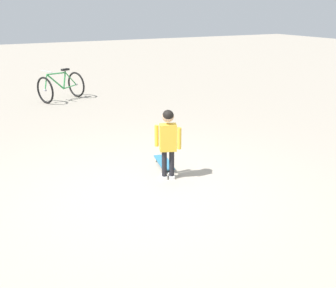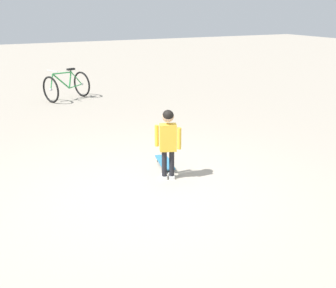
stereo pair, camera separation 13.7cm
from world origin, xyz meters
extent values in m
plane|color=#9E9384|center=(0.00, 0.00, 0.00)|extent=(50.00, 50.00, 0.00)
cylinder|color=black|center=(0.47, 0.31, 0.24)|extent=(0.08, 0.08, 0.42)
cube|color=white|center=(0.48, 0.34, 0.03)|extent=(0.13, 0.17, 0.05)
cylinder|color=black|center=(0.57, 0.28, 0.24)|extent=(0.08, 0.08, 0.42)
cube|color=white|center=(0.58, 0.30, 0.03)|extent=(0.13, 0.17, 0.05)
cube|color=gold|center=(0.52, 0.29, 0.65)|extent=(0.27, 0.21, 0.40)
cylinder|color=gold|center=(0.41, 0.44, 0.65)|extent=(0.06, 0.06, 0.32)
cylinder|color=gold|center=(0.65, 0.19, 0.65)|extent=(0.06, 0.06, 0.32)
sphere|color=tan|center=(0.52, 0.29, 0.96)|extent=(0.17, 0.17, 0.17)
sphere|color=black|center=(0.52, 0.28, 0.98)|extent=(0.16, 0.16, 0.16)
cube|color=teal|center=(0.69, 0.77, 0.07)|extent=(0.32, 0.67, 0.02)
cube|color=#B7B7BC|center=(0.74, 0.99, 0.05)|extent=(0.11, 0.05, 0.02)
cube|color=#B7B7BC|center=(0.64, 0.55, 0.05)|extent=(0.11, 0.05, 0.02)
cylinder|color=beige|center=(0.66, 1.00, 0.03)|extent=(0.04, 0.06, 0.06)
cylinder|color=beige|center=(0.81, 0.97, 0.03)|extent=(0.04, 0.06, 0.06)
cylinder|color=beige|center=(0.57, 0.56, 0.03)|extent=(0.04, 0.06, 0.06)
cylinder|color=beige|center=(0.72, 0.53, 0.03)|extent=(0.04, 0.06, 0.06)
torus|color=black|center=(-0.16, 6.05, 0.36)|extent=(0.33, 0.67, 0.71)
torus|color=black|center=(0.77, 6.46, 0.36)|extent=(0.33, 0.67, 0.71)
cylinder|color=#B7B7BC|center=(-0.16, 6.05, 0.36)|extent=(0.08, 0.08, 0.06)
cylinder|color=#B7B7BC|center=(0.77, 6.46, 0.36)|extent=(0.08, 0.08, 0.06)
cylinder|color=green|center=(0.16, 6.19, 0.53)|extent=(0.49, 0.25, 0.48)
cylinder|color=green|center=(0.20, 6.21, 0.75)|extent=(0.56, 0.27, 0.06)
cylinder|color=green|center=(0.43, 6.31, 0.54)|extent=(0.14, 0.09, 0.48)
cylinder|color=green|center=(0.58, 6.37, 0.33)|extent=(0.41, 0.20, 0.08)
cylinder|color=green|center=(0.62, 6.39, 0.55)|extent=(0.33, 0.17, 0.40)
cylinder|color=green|center=(-0.11, 6.07, 0.56)|extent=(0.13, 0.08, 0.41)
cube|color=black|center=(0.47, 6.33, 0.82)|extent=(0.24, 0.18, 0.05)
cylinder|color=#B7B7BC|center=(-0.07, 6.09, 0.84)|extent=(0.21, 0.43, 0.02)
camera|label=1|loc=(-1.91, -4.42, 2.42)|focal=41.57mm
camera|label=2|loc=(-1.79, -4.49, 2.42)|focal=41.57mm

